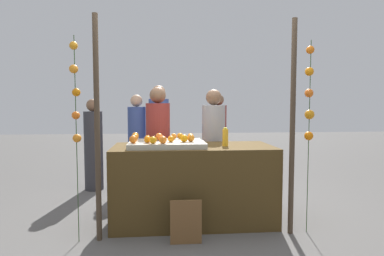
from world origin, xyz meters
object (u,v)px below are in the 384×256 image
vendor_right (213,151)px  orange_1 (135,137)px  orange_0 (191,136)px  juice_bottle (225,137)px  chalkboard_sign (186,222)px  vendor_left (158,151)px  stall_counter (193,184)px

vendor_right → orange_1: bearing=-149.4°
orange_0 → vendor_right: (0.37, 0.53, -0.26)m
juice_bottle → chalkboard_sign: 1.10m
juice_bottle → vendor_left: (-0.79, 0.75, -0.25)m
juice_bottle → vendor_left: bearing=136.5°
stall_counter → juice_bottle: (0.37, -0.07, 0.56)m
juice_bottle → orange_0: bearing=150.7°
stall_counter → vendor_left: size_ratio=1.15×
orange_1 → juice_bottle: juice_bottle is taller
orange_0 → orange_1: (-0.67, -0.09, 0.00)m
orange_0 → vendor_right: 0.69m
stall_counter → orange_1: bearing=174.6°
vendor_left → stall_counter: bearing=-58.4°
stall_counter → orange_0: size_ratio=25.07×
juice_bottle → vendor_left: size_ratio=0.13×
vendor_left → orange_0: bearing=-52.9°
vendor_left → vendor_right: 0.77m
stall_counter → vendor_right: 0.82m
orange_0 → chalkboard_sign: orange_0 is taller
orange_0 → orange_1: size_ratio=0.93×
orange_1 → vendor_right: vendor_right is taller
orange_0 → orange_1: 0.67m
stall_counter → vendor_right: bearing=62.7°
vendor_left → vendor_right: size_ratio=1.02×
juice_bottle → chalkboard_sign: (-0.51, -0.57, -0.80)m
juice_bottle → chalkboard_sign: bearing=-131.4°
orange_1 → vendor_right: size_ratio=0.05×
juice_bottle → chalkboard_sign: size_ratio=0.47×
orange_1 → chalkboard_sign: (0.55, -0.71, -0.79)m
juice_bottle → chalkboard_sign: juice_bottle is taller
orange_0 → chalkboard_sign: (-0.12, -0.79, -0.79)m
orange_1 → stall_counter: bearing=-5.4°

